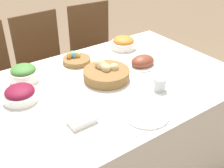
% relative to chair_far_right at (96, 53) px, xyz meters
% --- Properties ---
extents(dining_table, '(1.78, 1.09, 0.78)m').
position_rel_chair_far_right_xyz_m(dining_table, '(-0.52, -0.89, -0.14)').
color(dining_table, white).
rests_on(dining_table, ground).
extents(chair_far_right, '(0.45, 0.45, 0.98)m').
position_rel_chair_far_right_xyz_m(chair_far_right, '(0.00, 0.00, 0.00)').
color(chair_far_right, brown).
rests_on(chair_far_right, ground).
extents(chair_far_center, '(0.44, 0.44, 0.98)m').
position_rel_chair_far_right_xyz_m(chair_far_center, '(-0.52, 0.00, 0.00)').
color(chair_far_center, brown).
rests_on(chair_far_center, ground).
extents(bread_basket, '(0.30, 0.30, 0.12)m').
position_rel_chair_far_right_xyz_m(bread_basket, '(-0.44, -0.84, 0.29)').
color(bread_basket, olive).
rests_on(bread_basket, dining_table).
extents(egg_basket, '(0.20, 0.20, 0.08)m').
position_rel_chair_far_right_xyz_m(egg_basket, '(-0.49, -0.52, 0.27)').
color(egg_basket, olive).
rests_on(egg_basket, dining_table).
extents(ham_platter, '(0.27, 0.19, 0.09)m').
position_rel_chair_far_right_xyz_m(ham_platter, '(-0.13, -0.84, 0.28)').
color(ham_platter, white).
rests_on(ham_platter, dining_table).
extents(beet_salad_bowl, '(0.20, 0.20, 0.09)m').
position_rel_chair_far_right_xyz_m(beet_salad_bowl, '(-0.97, -0.76, 0.29)').
color(beet_salad_bowl, white).
rests_on(beet_salad_bowl, dining_table).
extents(green_salad_bowl, '(0.18, 0.18, 0.11)m').
position_rel_chair_far_right_xyz_m(green_salad_bowl, '(-0.88, -0.56, 0.30)').
color(green_salad_bowl, white).
rests_on(green_salad_bowl, dining_table).
extents(carrot_bowl, '(0.19, 0.19, 0.10)m').
position_rel_chair_far_right_xyz_m(carrot_bowl, '(-0.06, -0.52, 0.29)').
color(carrot_bowl, white).
rests_on(carrot_bowl, dining_table).
extents(dinner_plate, '(0.24, 0.24, 0.01)m').
position_rel_chair_far_right_xyz_m(dinner_plate, '(-0.49, -1.28, 0.25)').
color(dinner_plate, white).
rests_on(dinner_plate, dining_table).
extents(fork, '(0.02, 0.20, 0.00)m').
position_rel_chair_far_right_xyz_m(fork, '(-0.63, -1.28, 0.25)').
color(fork, silver).
rests_on(fork, dining_table).
extents(knife, '(0.02, 0.20, 0.00)m').
position_rel_chair_far_right_xyz_m(knife, '(-0.34, -1.28, 0.25)').
color(knife, silver).
rests_on(knife, dining_table).
extents(spoon, '(0.02, 0.20, 0.00)m').
position_rel_chair_far_right_xyz_m(spoon, '(-0.31, -1.28, 0.25)').
color(spoon, silver).
rests_on(spoon, dining_table).
extents(drinking_cup, '(0.08, 0.08, 0.08)m').
position_rel_chair_far_right_xyz_m(drinking_cup, '(-0.25, -1.13, 0.29)').
color(drinking_cup, silver).
rests_on(drinking_cup, dining_table).
extents(butter_dish, '(0.14, 0.09, 0.03)m').
position_rel_chair_far_right_xyz_m(butter_dish, '(-0.79, -1.14, 0.27)').
color(butter_dish, white).
rests_on(butter_dish, dining_table).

